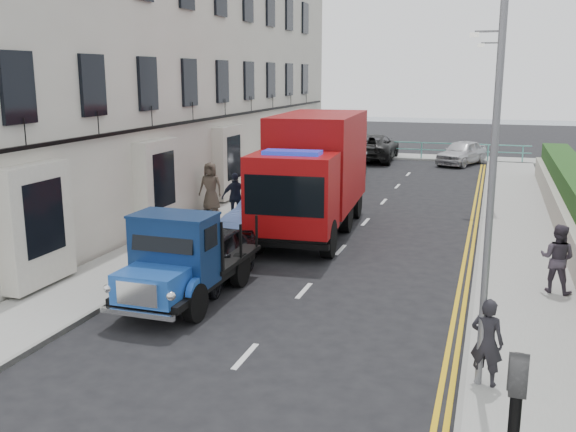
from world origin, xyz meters
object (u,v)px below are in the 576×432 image
object	(u,v)px
lamp_near	(486,159)
lamp_far	(495,99)
lamp_mid	(493,108)
bedford_lorry	(178,264)
pedestrian_east_near	(487,342)
red_lorry	(314,171)
parked_car_front	(209,256)

from	to	relation	value
lamp_near	lamp_far	size ratio (longest dim) A/B	1.00
lamp_mid	lamp_far	world-z (taller)	same
lamp_near	bedford_lorry	distance (m)	7.59
lamp_far	lamp_near	bearing A→B (deg)	-90.00
lamp_near	pedestrian_east_near	bearing A→B (deg)	2.91
pedestrian_east_near	lamp_far	bearing A→B (deg)	-72.71
lamp_far	pedestrian_east_near	size ratio (longest dim) A/B	4.56
lamp_far	bedford_lorry	world-z (taller)	lamp_far
lamp_mid	pedestrian_east_near	world-z (taller)	lamp_mid
lamp_mid	bedford_lorry	distance (m)	15.69
red_lorry	pedestrian_east_near	xyz separation A→B (m)	(5.84, -10.02, -1.23)
pedestrian_east_near	red_lorry	bearing A→B (deg)	-42.97
pedestrian_east_near	parked_car_front	bearing A→B (deg)	-13.17
lamp_near	pedestrian_east_near	world-z (taller)	lamp_near
parked_car_front	bedford_lorry	bearing A→B (deg)	-86.96
red_lorry	pedestrian_east_near	distance (m)	11.67
bedford_lorry	parked_car_front	bearing A→B (deg)	94.32
parked_car_front	lamp_far	bearing A→B (deg)	72.29
lamp_near	parked_car_front	distance (m)	8.57
lamp_far	parked_car_front	world-z (taller)	lamp_far
red_lorry	bedford_lorry	bearing A→B (deg)	-101.02
bedford_lorry	pedestrian_east_near	xyz separation A→B (m)	(6.88, -2.10, -0.12)
lamp_near	bedford_lorry	bearing A→B (deg)	162.40
red_lorry	parked_car_front	xyz separation A→B (m)	(-1.16, -5.99, -1.45)
lamp_far	red_lorry	size ratio (longest dim) A/B	0.91
red_lorry	parked_car_front	distance (m)	6.27
lamp_near	pedestrian_east_near	xyz separation A→B (m)	(0.22, 0.01, -3.11)
lamp_far	pedestrian_east_near	world-z (taller)	lamp_far
bedford_lorry	red_lorry	distance (m)	8.07
red_lorry	pedestrian_east_near	world-z (taller)	red_lorry
pedestrian_east_near	lamp_near	bearing A→B (deg)	19.71
lamp_near	parked_car_front	world-z (taller)	lamp_near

